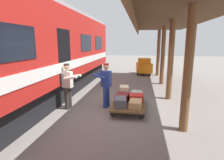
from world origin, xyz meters
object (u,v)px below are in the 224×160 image
(baggage_tug, at_px, (144,67))
(suitcase_tan_vintage, at_px, (135,104))
(train_car, at_px, (29,53))
(suitcase_red_plastic, at_px, (136,98))
(suitcase_cream_canvas, at_px, (124,89))
(luggage_cart, at_px, (129,102))
(suitcase_maroon_trunk, at_px, (122,97))
(porter_by_door, at_px, (68,85))
(suitcase_slate_roller, at_px, (120,102))
(suitcase_olive_duffel, at_px, (124,94))
(porter_in_overalls, at_px, (106,84))
(suitcase_gray_aluminum, at_px, (136,94))

(baggage_tug, bearing_deg, suitcase_tan_vintage, 87.51)
(train_car, relative_size, suitcase_red_plastic, 31.38)
(suitcase_red_plastic, bearing_deg, suitcase_cream_canvas, -49.76)
(suitcase_tan_vintage, xyz_separation_m, baggage_tug, (-0.36, -8.37, 0.22))
(luggage_cart, height_order, suitcase_maroon_trunk, suitcase_maroon_trunk)
(train_car, distance_m, porter_by_door, 2.09)
(suitcase_cream_canvas, bearing_deg, train_car, 8.60)
(suitcase_slate_roller, distance_m, baggage_tug, 8.42)
(suitcase_tan_vintage, distance_m, suitcase_cream_canvas, 1.30)
(suitcase_slate_roller, xyz_separation_m, suitcase_red_plastic, (-0.52, -0.59, -0.01))
(train_car, relative_size, suitcase_cream_canvas, 30.93)
(suitcase_red_plastic, bearing_deg, train_car, -0.37)
(suitcase_cream_canvas, relative_size, baggage_tug, 0.29)
(luggage_cart, height_order, suitcase_cream_canvas, suitcase_cream_canvas)
(train_car, bearing_deg, porter_by_door, 168.46)
(baggage_tug, bearing_deg, suitcase_cream_canvas, 83.14)
(suitcase_olive_duffel, distance_m, porter_in_overalls, 0.98)
(suitcase_slate_roller, bearing_deg, porter_by_door, -7.64)
(luggage_cart, distance_m, porter_in_overalls, 1.13)
(suitcase_tan_vintage, relative_size, suitcase_gray_aluminum, 1.18)
(suitcase_cream_canvas, bearing_deg, suitcase_maroon_trunk, 88.16)
(suitcase_red_plastic, height_order, baggage_tug, baggage_tug)
(luggage_cart, distance_m, suitcase_maroon_trunk, 0.32)
(train_car, distance_m, suitcase_tan_vintage, 4.59)
(suitcase_tan_vintage, xyz_separation_m, porter_by_door, (2.52, -0.27, 0.52))
(suitcase_tan_vintage, bearing_deg, porter_in_overalls, -29.32)
(suitcase_red_plastic, distance_m, suitcase_gray_aluminum, 0.59)
(luggage_cart, bearing_deg, suitcase_olive_duffel, -66.24)
(suitcase_tan_vintage, bearing_deg, suitcase_olive_duffel, -66.24)
(luggage_cart, bearing_deg, suitcase_gray_aluminum, -113.76)
(suitcase_olive_duffel, distance_m, porter_by_door, 2.25)
(porter_in_overalls, bearing_deg, train_car, 0.62)
(suitcase_slate_roller, relative_size, baggage_tug, 0.33)
(suitcase_red_plastic, xyz_separation_m, porter_by_door, (2.52, 0.32, 0.49))
(suitcase_gray_aluminum, bearing_deg, suitcase_olive_duffel, 0.00)
(suitcase_cream_canvas, bearing_deg, suitcase_slate_roller, 89.08)
(suitcase_cream_canvas, bearing_deg, suitcase_red_plastic, 130.24)
(suitcase_olive_duffel, bearing_deg, baggage_tug, -97.01)
(luggage_cart, bearing_deg, baggage_tug, -94.58)
(suitcase_gray_aluminum, bearing_deg, baggage_tug, -92.90)
(suitcase_cream_canvas, bearing_deg, luggage_cart, 112.15)
(suitcase_slate_roller, xyz_separation_m, porter_in_overalls, (0.64, -0.65, 0.48))
(train_car, height_order, suitcase_red_plastic, train_car)
(suitcase_tan_vintage, relative_size, suitcase_cream_canvas, 1.18)
(luggage_cart, bearing_deg, train_car, -0.40)
(luggage_cart, xyz_separation_m, suitcase_maroon_trunk, (0.26, 0.00, 0.18))
(suitcase_maroon_trunk, xyz_separation_m, suitcase_slate_roller, (0.00, 0.59, 0.01))
(suitcase_gray_aluminum, distance_m, baggage_tug, 7.21)
(luggage_cart, bearing_deg, suitcase_cream_canvas, -67.85)
(suitcase_cream_canvas, xyz_separation_m, porter_in_overalls, (0.66, 0.53, 0.30))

